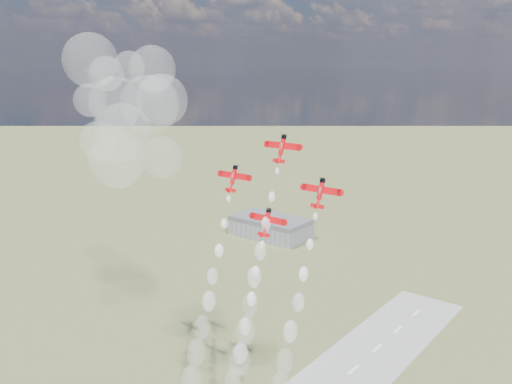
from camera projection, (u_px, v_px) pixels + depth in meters
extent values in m
cube|color=gray|center=(271.00, 229.00, 357.08)|extent=(50.00, 28.00, 10.00)
cube|color=#595B60|center=(271.00, 220.00, 355.59)|extent=(50.00, 28.00, 3.00)
cylinder|color=red|center=(282.00, 146.00, 140.23)|extent=(1.21, 2.61, 4.64)
cylinder|color=black|center=(284.00, 137.00, 140.31)|extent=(1.38, 1.59, 1.27)
cube|color=red|center=(283.00, 146.00, 140.48)|extent=(10.53, 0.74, 1.69)
cube|color=white|center=(274.00, 145.00, 142.27)|extent=(4.14, 0.18, 0.46)
cube|color=white|center=(292.00, 147.00, 138.85)|extent=(4.14, 0.18, 0.46)
cube|color=red|center=(279.00, 161.00, 139.99)|extent=(3.80, 0.41, 0.93)
cube|color=red|center=(277.00, 161.00, 139.47)|extent=(0.12, 1.75, 1.54)
ellipsoid|color=silver|center=(281.00, 146.00, 139.84)|extent=(0.95, 1.50, 2.30)
cone|color=red|center=(279.00, 158.00, 140.08)|extent=(1.21, 1.88, 2.52)
cylinder|color=red|center=(234.00, 176.00, 148.22)|extent=(1.21, 2.61, 4.64)
cylinder|color=black|center=(235.00, 168.00, 148.30)|extent=(1.38, 1.59, 1.27)
cube|color=red|center=(234.00, 176.00, 148.47)|extent=(10.53, 0.74, 1.69)
cube|color=white|center=(227.00, 174.00, 150.26)|extent=(4.14, 0.18, 0.46)
cube|color=white|center=(243.00, 177.00, 146.85)|extent=(4.14, 0.18, 0.46)
cube|color=red|center=(230.00, 190.00, 147.99)|extent=(3.80, 0.41, 0.93)
cube|color=red|center=(229.00, 190.00, 147.47)|extent=(0.12, 1.75, 1.54)
ellipsoid|color=silver|center=(232.00, 176.00, 147.84)|extent=(0.95, 1.50, 2.30)
cone|color=red|center=(231.00, 188.00, 148.08)|extent=(1.21, 1.88, 2.52)
cylinder|color=red|center=(321.00, 191.00, 131.57)|extent=(1.21, 2.61, 4.64)
cylinder|color=black|center=(323.00, 181.00, 131.66)|extent=(1.38, 1.59, 1.27)
cube|color=red|center=(321.00, 190.00, 131.82)|extent=(10.53, 0.74, 1.69)
cube|color=white|center=(312.00, 188.00, 133.61)|extent=(4.14, 0.18, 0.46)
cube|color=white|center=(332.00, 191.00, 130.20)|extent=(4.14, 0.18, 0.46)
cube|color=red|center=(317.00, 206.00, 131.34)|extent=(3.80, 0.41, 0.93)
cube|color=red|center=(316.00, 206.00, 130.82)|extent=(0.12, 1.75, 1.54)
ellipsoid|color=silver|center=(320.00, 191.00, 131.19)|extent=(0.95, 1.50, 2.30)
cone|color=red|center=(318.00, 203.00, 131.43)|extent=(1.21, 1.88, 2.52)
cylinder|color=red|center=(267.00, 220.00, 139.57)|extent=(1.21, 2.61, 4.64)
cylinder|color=black|center=(269.00, 211.00, 139.65)|extent=(1.38, 1.59, 1.27)
cube|color=red|center=(268.00, 219.00, 139.82)|extent=(10.53, 0.74, 1.69)
cube|color=white|center=(259.00, 217.00, 141.61)|extent=(4.14, 0.18, 0.46)
cube|color=white|center=(277.00, 221.00, 138.20)|extent=(4.14, 0.18, 0.46)
cube|color=red|center=(264.00, 235.00, 139.34)|extent=(3.80, 0.41, 0.93)
cube|color=red|center=(262.00, 235.00, 138.81)|extent=(0.12, 1.75, 1.54)
ellipsoid|color=silver|center=(266.00, 220.00, 139.19)|extent=(0.95, 1.50, 2.30)
cone|color=red|center=(264.00, 232.00, 139.43)|extent=(1.21, 1.88, 2.52)
sphere|color=white|center=(277.00, 171.00, 139.92)|extent=(1.07, 1.07, 1.07)
sphere|color=white|center=(272.00, 197.00, 139.68)|extent=(1.65, 1.65, 1.65)
sphere|color=white|center=(266.00, 224.00, 139.86)|extent=(2.22, 2.22, 2.22)
sphere|color=white|center=(260.00, 251.00, 138.89)|extent=(2.80, 2.80, 2.80)
sphere|color=white|center=(255.00, 277.00, 138.98)|extent=(3.37, 3.37, 3.37)
sphere|color=white|center=(251.00, 304.00, 138.84)|extent=(3.95, 3.95, 3.95)
sphere|color=white|center=(246.00, 330.00, 138.85)|extent=(4.52, 4.52, 4.52)
sphere|color=white|center=(240.00, 361.00, 138.97)|extent=(5.10, 5.10, 5.10)
sphere|color=white|center=(229.00, 199.00, 147.95)|extent=(1.07, 1.07, 1.07)
sphere|color=white|center=(224.00, 224.00, 147.76)|extent=(1.65, 1.65, 1.65)
sphere|color=white|center=(219.00, 251.00, 147.52)|extent=(2.22, 2.22, 2.22)
sphere|color=white|center=(212.00, 276.00, 147.57)|extent=(2.80, 2.80, 2.80)
sphere|color=white|center=(209.00, 301.00, 147.23)|extent=(3.37, 3.37, 3.37)
sphere|color=white|center=(202.00, 327.00, 147.27)|extent=(3.95, 3.95, 3.95)
sphere|color=white|center=(196.00, 352.00, 145.89)|extent=(4.52, 4.52, 4.52)
sphere|color=white|center=(191.00, 380.00, 145.68)|extent=(5.10, 5.10, 5.10)
sphere|color=white|center=(315.00, 216.00, 131.30)|extent=(1.07, 1.07, 1.07)
sphere|color=white|center=(310.00, 244.00, 131.30)|extent=(1.65, 1.65, 1.65)
sphere|color=white|center=(303.00, 274.00, 130.99)|extent=(2.22, 2.22, 2.22)
sphere|color=white|center=(298.00, 302.00, 130.70)|extent=(2.80, 2.80, 2.80)
sphere|color=white|center=(290.00, 332.00, 130.43)|extent=(3.37, 3.37, 3.37)
sphere|color=white|center=(284.00, 361.00, 130.20)|extent=(3.95, 3.95, 3.95)
sphere|color=white|center=(262.00, 244.00, 139.43)|extent=(1.07, 1.07, 1.07)
sphere|color=white|center=(256.00, 271.00, 139.20)|extent=(1.65, 1.65, 1.65)
sphere|color=white|center=(252.00, 299.00, 138.95)|extent=(2.22, 2.22, 2.22)
sphere|color=white|center=(245.00, 327.00, 138.39)|extent=(2.80, 2.80, 2.80)
sphere|color=white|center=(241.00, 353.00, 138.75)|extent=(3.37, 3.37, 3.37)
sphere|color=white|center=(233.00, 381.00, 138.42)|extent=(3.95, 3.95, 3.95)
sphere|color=white|center=(123.00, 133.00, 200.75)|extent=(21.81, 21.81, 21.81)
sphere|color=white|center=(100.00, 141.00, 204.40)|extent=(15.40, 15.40, 15.40)
sphere|color=white|center=(106.00, 74.00, 171.59)|extent=(11.02, 11.02, 11.02)
sphere|color=white|center=(116.00, 103.00, 207.44)|extent=(20.23, 20.23, 20.23)
sphere|color=white|center=(162.00, 100.00, 176.87)|extent=(16.94, 16.94, 16.94)
sphere|color=white|center=(90.00, 100.00, 195.44)|extent=(12.00, 12.00, 12.00)
sphere|color=white|center=(153.00, 69.00, 180.36)|extent=(15.50, 15.50, 15.50)
sphere|color=white|center=(90.00, 60.00, 208.52)|extent=(21.13, 21.13, 21.13)
sphere|color=white|center=(117.00, 160.00, 182.59)|extent=(19.39, 19.39, 19.39)
sphere|color=white|center=(149.00, 105.00, 178.17)|extent=(19.42, 19.42, 19.42)
sphere|color=white|center=(162.00, 158.00, 185.41)|extent=(14.72, 14.72, 14.72)
sphere|color=white|center=(129.00, 66.00, 177.64)|extent=(10.13, 10.13, 10.13)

